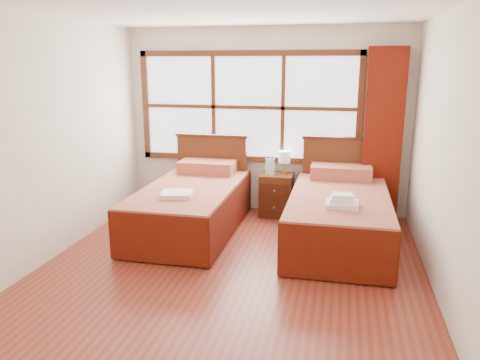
# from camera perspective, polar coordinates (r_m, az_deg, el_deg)

# --- Properties ---
(floor) EXTENTS (4.50, 4.50, 0.00)m
(floor) POSITION_cam_1_polar(r_m,az_deg,el_deg) (4.92, -1.45, -11.28)
(floor) COLOR maroon
(floor) RESTS_ON ground
(ceiling) EXTENTS (4.50, 4.50, 0.00)m
(ceiling) POSITION_cam_1_polar(r_m,az_deg,el_deg) (4.48, -1.66, 20.39)
(ceiling) COLOR white
(ceiling) RESTS_ON wall_back
(wall_back) EXTENTS (4.00, 0.00, 4.00)m
(wall_back) POSITION_cam_1_polar(r_m,az_deg,el_deg) (6.70, 3.14, 7.13)
(wall_back) COLOR silver
(wall_back) RESTS_ON floor
(wall_left) EXTENTS (0.00, 4.50, 4.50)m
(wall_left) POSITION_cam_1_polar(r_m,az_deg,el_deg) (5.36, -22.83, 4.31)
(wall_left) COLOR silver
(wall_left) RESTS_ON floor
(wall_right) EXTENTS (0.00, 4.50, 4.50)m
(wall_right) POSITION_cam_1_polar(r_m,az_deg,el_deg) (4.49, 24.11, 2.47)
(wall_right) COLOR silver
(wall_right) RESTS_ON floor
(window) EXTENTS (3.16, 0.06, 1.56)m
(window) POSITION_cam_1_polar(r_m,az_deg,el_deg) (6.69, 0.97, 8.85)
(window) COLOR white
(window) RESTS_ON wall_back
(curtain) EXTENTS (0.50, 0.16, 2.30)m
(curtain) POSITION_cam_1_polar(r_m,az_deg,el_deg) (6.51, 16.99, 5.18)
(curtain) COLOR maroon
(curtain) RESTS_ON wall_back
(bed_left) EXTENTS (1.14, 2.20, 1.11)m
(bed_left) POSITION_cam_1_polar(r_m,az_deg,el_deg) (6.08, -5.83, -2.94)
(bed_left) COLOR #3C1C0C
(bed_left) RESTS_ON floor
(bed_right) EXTENTS (1.16, 2.25, 1.13)m
(bed_right) POSITION_cam_1_polar(r_m,az_deg,el_deg) (5.79, 11.97, -3.98)
(bed_right) COLOR #3C1C0C
(bed_right) RESTS_ON floor
(nightstand) EXTENTS (0.45, 0.45, 0.60)m
(nightstand) POSITION_cam_1_polar(r_m,az_deg,el_deg) (6.62, 4.46, -1.82)
(nightstand) COLOR #512511
(nightstand) RESTS_ON floor
(towels_left) EXTENTS (0.41, 0.37, 0.05)m
(towels_left) POSITION_cam_1_polar(r_m,az_deg,el_deg) (5.51, -7.74, -1.73)
(towels_left) COLOR white
(towels_left) RESTS_ON bed_left
(towels_right) EXTENTS (0.34, 0.30, 0.14)m
(towels_right) POSITION_cam_1_polar(r_m,az_deg,el_deg) (5.14, 12.36, -2.58)
(towels_right) COLOR white
(towels_right) RESTS_ON bed_right
(lamp) EXTENTS (0.16, 0.16, 0.32)m
(lamp) POSITION_cam_1_polar(r_m,az_deg,el_deg) (6.56, 5.45, 2.73)
(lamp) COLOR #B8893B
(lamp) RESTS_ON nightstand
(bottle_near) EXTENTS (0.07, 0.07, 0.25)m
(bottle_near) POSITION_cam_1_polar(r_m,az_deg,el_deg) (6.52, 3.43, 1.70)
(bottle_near) COLOR #BEE4F4
(bottle_near) RESTS_ON nightstand
(bottle_far) EXTENTS (0.07, 0.07, 0.27)m
(bottle_far) POSITION_cam_1_polar(r_m,az_deg,el_deg) (6.46, 3.89, 1.64)
(bottle_far) COLOR #BEE4F4
(bottle_far) RESTS_ON nightstand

